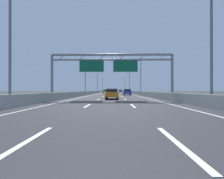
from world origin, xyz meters
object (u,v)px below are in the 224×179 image
streetlamp_right_mid (140,75)px  streetlamp_left_distant (103,84)px  silver_car (114,91)px  orange_car (112,94)px  streetlamp_right_near (208,35)px  red_car (107,91)px  blue_car (127,92)px  sign_gantry (111,64)px  streetlamp_left_far (98,81)px  white_car (114,91)px  streetlamp_left_near (13,36)px  streetlamp_left_mid (86,75)px  green_car (120,91)px  streetlamp_right_distant (125,84)px  yellow_car (105,91)px  streetlamp_right_far (129,81)px

streetlamp_right_mid → streetlamp_left_distant: size_ratio=1.00×
silver_car → orange_car: (-0.11, -85.49, -0.01)m
streetlamp_left_distant → streetlamp_right_near: bearing=-81.3°
silver_car → red_car: (-3.66, -17.42, 0.05)m
red_car → blue_car: bearing=-81.8°
sign_gantry → streetlamp_left_distant: bearing=94.8°
streetlamp_left_far → white_car: (7.69, 14.96, -4.65)m
streetlamp_left_near → silver_car: size_ratio=2.12×
streetlamp_right_near → white_car: 80.69m
streetlamp_left_near → white_car: bearing=84.5°
streetlamp_left_mid → green_car: 45.82m
streetlamp_left_distant → streetlamp_right_mid: bearing=-77.1°
streetlamp_left_near → streetlamp_right_distant: size_ratio=1.00×
sign_gantry → streetlamp_left_near: 12.64m
sign_gantry → yellow_car: bearing=94.2°
streetlamp_left_near → streetlamp_left_distant: size_ratio=1.00×
streetlamp_right_mid → streetlamp_left_far: 35.89m
streetlamp_right_near → orange_car: streetlamp_right_near is taller
streetlamp_right_near → green_car: 77.02m
streetlamp_right_near → red_car: (-11.00, 78.57, -4.60)m
streetlamp_right_near → streetlamp_left_distant: bearing=98.7°
sign_gantry → streetlamp_right_distant: streetlamp_right_distant is taller
silver_car → red_car: red_car is taller
streetlamp_right_near → streetlamp_left_mid: 35.89m
streetlamp_right_near → streetlamp_left_far: same height
yellow_car → orange_car: bearing=-85.7°
streetlamp_right_far → yellow_car: streetlamp_right_far is taller
streetlamp_left_far → blue_car: (11.09, -36.46, -4.63)m
sign_gantry → silver_car: size_ratio=3.82×
streetlamp_left_near → yellow_car: bearing=85.8°
streetlamp_right_mid → blue_car: 7.13m
silver_car → white_car: size_ratio=1.09×
streetlamp_left_near → streetlamp_right_mid: (14.93, 32.63, 0.00)m
red_car → streetlamp_right_far: bearing=-50.4°
streetlamp_right_mid → streetlamp_left_distant: (-14.93, 65.27, 0.00)m
red_car → streetlamp_right_mid: bearing=-76.5°
blue_car → white_car: bearing=93.8°
streetlamp_left_near → streetlamp_left_far: same height
streetlamp_right_far → streetlamp_left_near: bearing=-102.9°
red_car → green_car: bearing=-13.5°
streetlamp_left_mid → blue_car: 12.61m
white_car → streetlamp_right_mid: bearing=-81.4°
blue_car → orange_car: size_ratio=1.10×
green_car → white_car: bearing=136.2°
red_car → silver_car: bearing=78.1°
streetlamp_right_distant → streetlamp_right_near: bearing=-90.0°
red_car → sign_gantry: bearing=-87.1°
streetlamp_right_near → silver_car: (-7.34, 95.98, -4.66)m
streetlamp_right_near → streetlamp_right_distant: size_ratio=1.00×
streetlamp_left_mid → silver_car: size_ratio=2.12×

